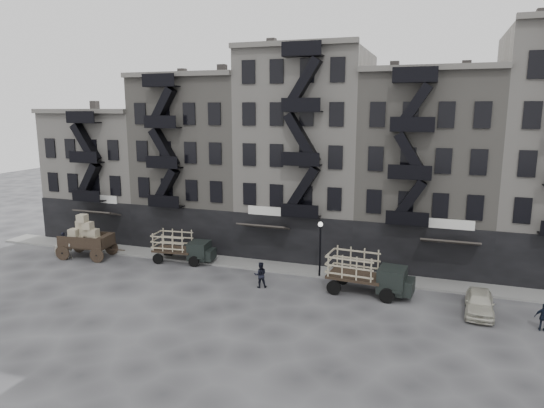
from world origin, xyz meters
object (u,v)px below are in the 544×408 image
(policeman, at_px, (544,317))
(car_east, at_px, (480,303))
(wagon, at_px, (85,233))
(pedestrian_mid, at_px, (260,275))
(stake_truck_west, at_px, (182,245))
(pedestrian_west, at_px, (64,242))
(stake_truck_east, at_px, (367,271))
(horse, at_px, (63,249))

(policeman, bearing_deg, car_east, -20.77)
(wagon, height_order, pedestrian_mid, wagon)
(policeman, bearing_deg, stake_truck_west, -8.05)
(pedestrian_mid, bearing_deg, stake_truck_west, -47.36)
(wagon, height_order, pedestrian_west, wagon)
(stake_truck_west, bearing_deg, stake_truck_east, -13.04)
(stake_truck_west, distance_m, car_east, 22.60)
(horse, relative_size, wagon, 0.44)
(wagon, bearing_deg, stake_truck_west, 3.70)
(horse, height_order, policeman, horse)
(car_east, bearing_deg, stake_truck_east, 174.42)
(wagon, bearing_deg, policeman, -11.66)
(stake_truck_east, bearing_deg, pedestrian_west, -177.41)
(horse, xyz_separation_m, policeman, (35.58, -1.99, -0.05))
(pedestrian_west, relative_size, policeman, 1.10)
(horse, height_order, stake_truck_east, stake_truck_east)
(stake_truck_east, height_order, pedestrian_mid, stake_truck_east)
(horse, distance_m, wagon, 2.23)
(stake_truck_east, relative_size, pedestrian_west, 3.28)
(wagon, bearing_deg, horse, -155.81)
(pedestrian_west, bearing_deg, wagon, -60.39)
(pedestrian_west, bearing_deg, policeman, -54.29)
(horse, relative_size, policeman, 1.26)
(stake_truck_west, height_order, pedestrian_mid, stake_truck_west)
(policeman, bearing_deg, stake_truck_east, -11.25)
(stake_truck_west, bearing_deg, pedestrian_west, 179.54)
(stake_truck_east, distance_m, pedestrian_mid, 7.41)
(car_east, relative_size, pedestrian_west, 2.32)
(car_east, bearing_deg, horse, -178.32)
(car_east, bearing_deg, pedestrian_mid, -176.35)
(stake_truck_west, distance_m, pedestrian_west, 11.28)
(horse, distance_m, car_east, 32.32)
(stake_truck_east, relative_size, policeman, 3.61)
(horse, bearing_deg, car_east, -95.55)
(car_east, xyz_separation_m, pedestrian_west, (-33.60, 2.16, 0.19))
(horse, xyz_separation_m, car_east, (32.32, -0.63, -0.16))
(wagon, distance_m, pedestrian_mid, 16.58)
(wagon, bearing_deg, stake_truck_east, -8.03)
(horse, xyz_separation_m, stake_truck_west, (9.94, 2.49, 0.57))
(stake_truck_east, xyz_separation_m, pedestrian_west, (-26.56, 1.12, -0.74))
(stake_truck_east, distance_m, policeman, 10.60)
(horse, bearing_deg, policeman, -97.63)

